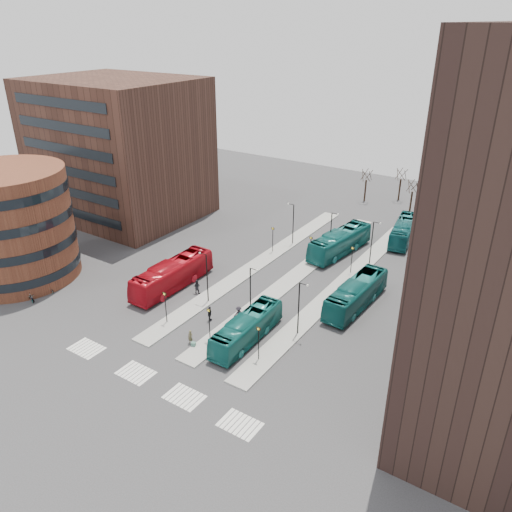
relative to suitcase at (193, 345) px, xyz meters
The scene contains 23 objects.
ground 10.22m from the suitcase, 95.03° to the right, with size 160.00×160.00×0.00m, color #303033.
island_left 20.42m from the suitcase, 103.87° to the left, with size 2.50×45.00×0.15m, color gray.
island_mid 19.85m from the suitcase, 86.81° to the left, with size 2.50×45.00×0.15m, color gray.
island_right 21.06m from the suitcase, 70.28° to the left, with size 2.50×45.00×0.15m, color gray.
suitcase is the anchor object (origin of this frame).
red_bus 13.19m from the suitcase, 140.85° to the left, with size 2.93×12.50×3.48m, color #B20D1A.
teal_bus_a 5.67m from the suitcase, 45.58° to the left, with size 2.47×10.55×2.94m, color #14645F.
teal_bus_b 28.96m from the suitcase, 84.51° to the left, with size 2.89×12.34×3.44m, color #146563.
teal_bus_c 19.61m from the suitcase, 57.56° to the left, with size 2.73×11.69×3.25m, color #125B59.
teal_bus_d 39.27m from the suitcase, 77.04° to the left, with size 2.60×11.11×3.10m, color #12575B.
traveller 0.87m from the suitcase, 153.61° to the left, with size 0.56×0.37×1.54m, color brown.
commuter_a 11.09m from the suitcase, 127.65° to the left, with size 0.87×0.68×1.79m, color black.
commuter_b 5.11m from the suitcase, 109.08° to the left, with size 1.03×0.43×1.75m, color black.
commuter_c 6.64m from the suitcase, 81.18° to the left, with size 1.15×0.66×1.77m, color black.
bicycle_near 22.17m from the suitcase, behind, with size 0.60×1.72×0.91m, color gray.
bicycle_mid 22.17m from the suitcase, behind, with size 0.47×1.67×1.01m, color gray.
bicycle_far 21.92m from the suitcase, behind, with size 0.54×1.56×0.82m, color gray.
crosswalk_stripes 6.24m from the suitcase, 82.12° to the right, with size 22.35×2.40×0.01m.
round_building 29.67m from the suitcase, behind, with size 15.16×15.16×14.00m.
office_block 43.58m from the suitcase, 145.70° to the left, with size 25.00×20.12×22.00m.
sign_poles 13.01m from the suitcase, 86.85° to the left, with size 12.45×22.12×3.65m.
lamp_posts 18.21m from the suitcase, 84.42° to the left, with size 14.04×20.24×6.12m.
bare_trees 52.57m from the suitcase, 88.07° to the left, with size 10.97×8.14×5.90m.
Camera 1 is at (29.21, -21.16, 30.15)m, focal length 35.00 mm.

